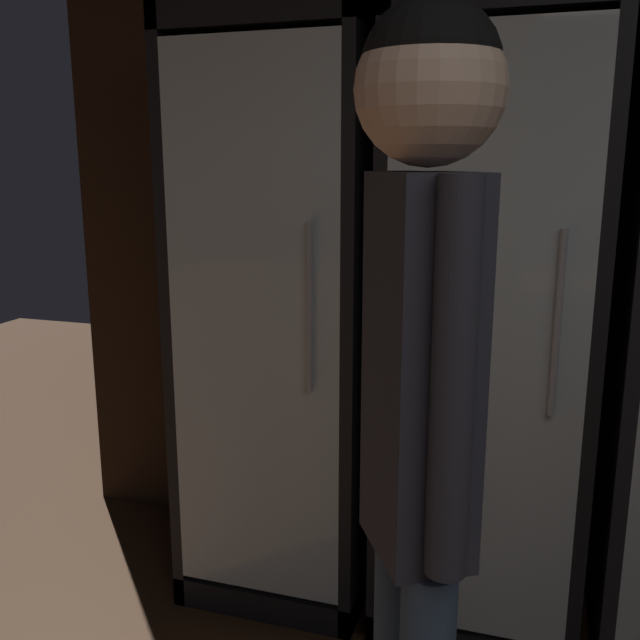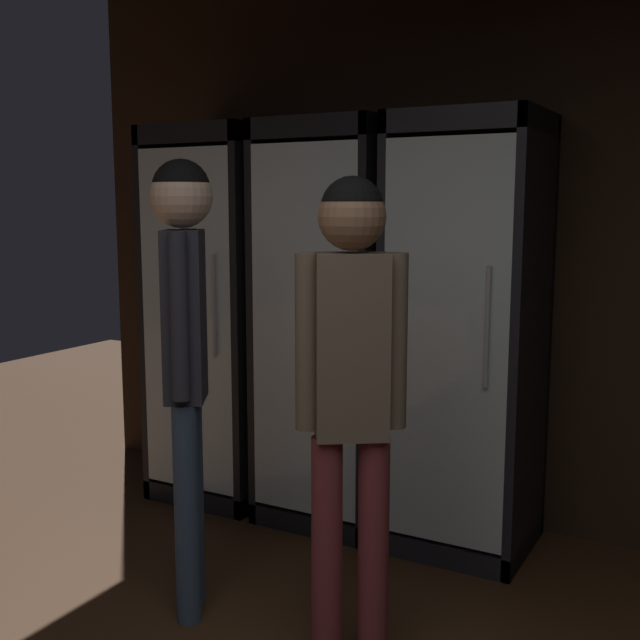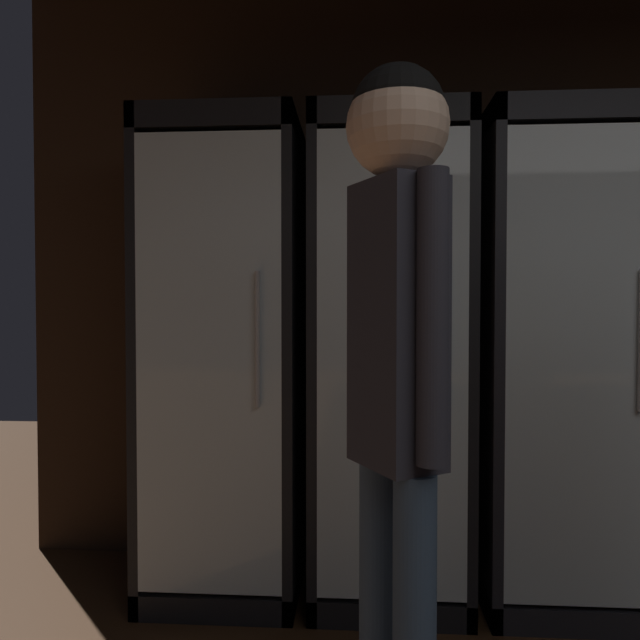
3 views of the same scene
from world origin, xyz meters
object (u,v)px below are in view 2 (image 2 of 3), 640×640
Objects in this scene: cooler_left at (337,328)px; shopper_near at (351,367)px; cooler_far_left at (225,318)px; cooler_center at (469,338)px; shopper_far at (185,322)px.

cooler_left is 1.34m from shopper_near.
cooler_far_left is 1.00× the size of cooler_left.
cooler_center is 1.13× the size of shopper_far.
cooler_left is at bearing 0.05° from cooler_far_left.
cooler_far_left and cooler_center have the same top height.
shopper_near is (0.66, -1.17, 0.08)m from cooler_left.
shopper_near is (1.34, -1.16, 0.08)m from cooler_far_left.
cooler_center is at bearing 89.00° from shopper_near.
cooler_far_left is at bearing 139.08° from shopper_near.
cooler_left is at bearing -179.97° from cooler_center.
shopper_near is at bearing -91.00° from cooler_center.
cooler_left is 1.18× the size of shopper_near.
cooler_center is 1.17m from shopper_near.
shopper_near is (-0.02, -1.17, 0.08)m from cooler_center.
cooler_left is 1.13× the size of shopper_far.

